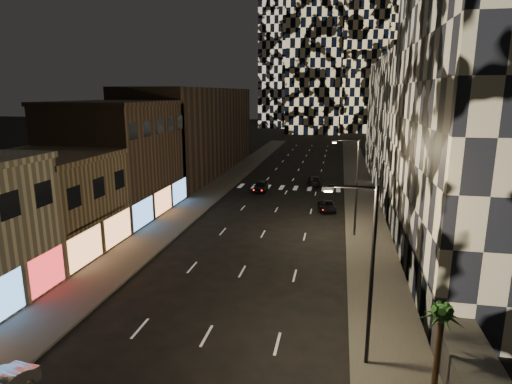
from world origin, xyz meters
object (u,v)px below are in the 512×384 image
at_px(streetlight_near, 367,264).
at_px(car_dark_oncoming, 314,180).
at_px(car_dark_midlane, 261,186).
at_px(palm_tree, 441,320).
at_px(streetlight_far, 354,181).
at_px(car_dark_rightlane, 327,206).

distance_m(streetlight_near, car_dark_oncoming, 43.01).
xyz_separation_m(car_dark_midlane, palm_tree, (15.00, -38.34, 2.88)).
bearing_deg(streetlight_near, streetlight_far, 90.00).
xyz_separation_m(streetlight_far, car_dark_rightlane, (-2.58, 8.64, -4.80)).
height_order(car_dark_midlane, car_dark_oncoming, car_dark_midlane).
bearing_deg(car_dark_midlane, streetlight_near, -72.44).
distance_m(streetlight_near, car_dark_rightlane, 29.16).
height_order(streetlight_near, car_dark_oncoming, streetlight_near).
xyz_separation_m(streetlight_near, car_dark_midlane, (-11.85, 36.87, -4.62)).
bearing_deg(streetlight_near, car_dark_midlane, 107.83).
height_order(streetlight_far, palm_tree, streetlight_far).
height_order(car_dark_rightlane, palm_tree, palm_tree).
distance_m(streetlight_far, car_dark_oncoming, 23.46).
xyz_separation_m(car_dark_midlane, car_dark_oncoming, (7.00, 5.61, -0.03)).
height_order(streetlight_far, car_dark_midlane, streetlight_far).
distance_m(car_dark_midlane, car_dark_rightlane, 12.40).
bearing_deg(streetlight_far, car_dark_midlane, 125.10).
relative_size(streetlight_far, car_dark_rightlane, 2.25).
bearing_deg(car_dark_rightlane, car_dark_midlane, 131.97).
xyz_separation_m(streetlight_near, car_dark_rightlane, (-2.58, 28.64, -4.80)).
relative_size(streetlight_near, car_dark_oncoming, 1.86).
xyz_separation_m(car_dark_oncoming, palm_tree, (8.00, -43.95, 2.91)).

